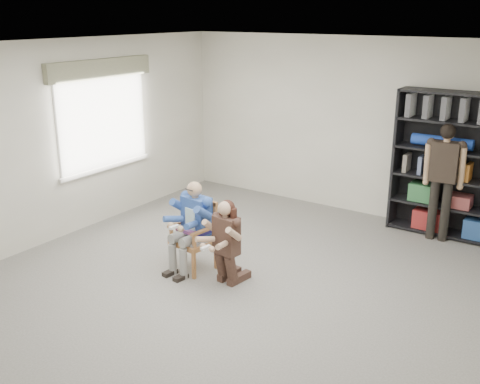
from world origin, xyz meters
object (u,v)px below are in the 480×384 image
Objects in this scene: armchair at (193,236)px; standing_man at (442,183)px; seated_man at (193,226)px; bookshelf at (457,167)px; kneeling_woman at (225,243)px.

armchair is 3.59m from standing_man.
seated_man is at bearing -82.82° from armchair.
bookshelf is (2.42, 2.97, 0.47)m from seated_man.
seated_man is at bearing 175.49° from kneeling_woman.
bookshelf is at bearing 58.04° from seated_man.
seated_man is 0.69× the size of standing_man.
seated_man is 0.59m from kneeling_woman.
armchair is at bearing 97.18° from seated_man.
armchair is 0.13m from seated_man.
armchair is 0.53× the size of standing_man.
bookshelf reaches higher than armchair.
standing_man is at bearing 57.25° from armchair.
standing_man is (-0.13, -0.23, -0.20)m from bookshelf.
kneeling_woman is 0.51× the size of bookshelf.
bookshelf is at bearing 57.35° from standing_man.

